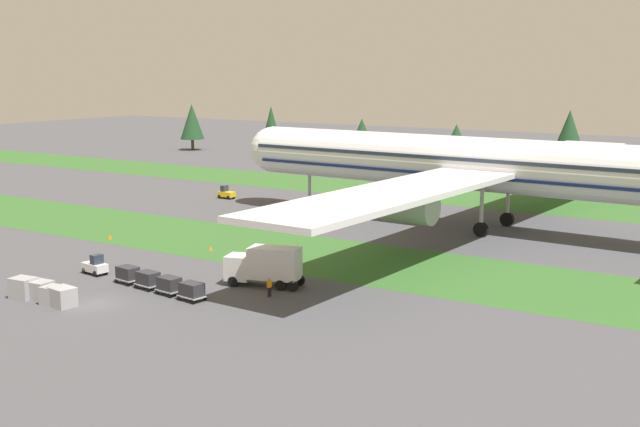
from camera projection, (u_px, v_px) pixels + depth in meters
ground_plane at (93, 304)px, 66.59m from camera, size 400.00×400.00×0.00m
grass_strip_near at (272, 248)px, 87.37m from camera, size 320.00×16.16×0.01m
grass_strip_far at (441, 195)px, 124.10m from camera, size 320.00×16.16×0.01m
airliner at (480, 164)px, 96.34m from camera, size 69.60×85.30×22.20m
baggage_tug at (95, 266)px, 76.04m from camera, size 2.74×1.62×1.97m
cargo_dolly_lead at (128, 273)px, 72.85m from camera, size 2.37×1.77×1.55m
cargo_dolly_second at (148, 279)px, 71.01m from camera, size 2.37×1.77×1.55m
cargo_dolly_third at (169, 284)px, 69.18m from camera, size 2.37×1.77×1.55m
cargo_dolly_fourth at (192, 290)px, 67.35m from camera, size 2.37×1.77×1.55m
catering_truck at (265, 265)px, 71.74m from camera, size 7.32×4.18×3.58m
pushback_tractor at (226, 193)px, 120.74m from camera, size 2.66×1.42×1.97m
ground_crew_marshaller at (269, 286)px, 68.48m from camera, size 0.36×0.55×1.74m
uld_container_0 at (23, 288)px, 68.10m from camera, size 2.17×1.82×1.79m
uld_container_1 at (54, 295)px, 66.33m from camera, size 2.17×1.82×1.53m
uld_container_2 at (63, 297)px, 65.72m from camera, size 2.19×1.85×1.61m
uld_container_3 at (40, 290)px, 67.89m from camera, size 2.11×1.74×1.56m
taxiway_marker_0 at (210, 248)px, 86.33m from camera, size 0.44×0.44×0.48m
taxiway_marker_1 at (110, 236)px, 92.02m from camera, size 0.44×0.44×0.58m
distant_tree_line at (508, 137)px, 150.57m from camera, size 161.16×9.20×11.96m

